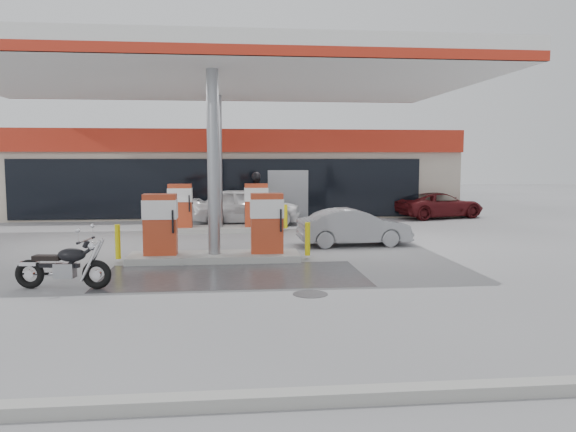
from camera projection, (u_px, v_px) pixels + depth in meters
name	position (u px, v px, depth m)	size (l,w,h in m)	color
ground	(212.00, 276.00, 12.95)	(90.00, 90.00, 0.00)	gray
wet_patch	(234.00, 275.00, 13.00)	(6.00, 3.00, 0.00)	#4C4C4F
drain_cover	(310.00, 294.00, 11.18)	(0.70, 0.70, 0.01)	#38383A
kerb	(193.00, 403.00, 6.02)	(28.00, 0.25, 0.15)	gray
store_building	(221.00, 173.00, 28.52)	(22.00, 8.22, 4.00)	#C0B4A1
canopy	(215.00, 75.00, 17.37)	(16.00, 10.02, 5.51)	silver
pump_island_near	(214.00, 234.00, 14.86)	(5.14, 1.30, 1.78)	#9E9E99
pump_island_far	(219.00, 213.00, 20.80)	(5.14, 1.30, 1.78)	#9E9E99
parked_motorcycle	(65.00, 267.00, 11.61)	(2.02, 0.77, 1.04)	black
sedan_white	(246.00, 206.00, 23.08)	(1.80, 4.47, 1.52)	white
attendant	(262.00, 208.00, 21.95)	(0.77, 0.60, 1.58)	slate
hatchback_silver	(354.00, 227.00, 17.49)	(1.21, 3.48, 1.15)	gray
parked_car_left	(60.00, 203.00, 25.97)	(1.88, 4.62, 1.34)	black
parked_car_right	(439.00, 205.00, 25.80)	(1.93, 4.19, 1.17)	#5A1317
biker_walking	(256.00, 200.00, 23.10)	(1.19, 0.49, 2.03)	black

